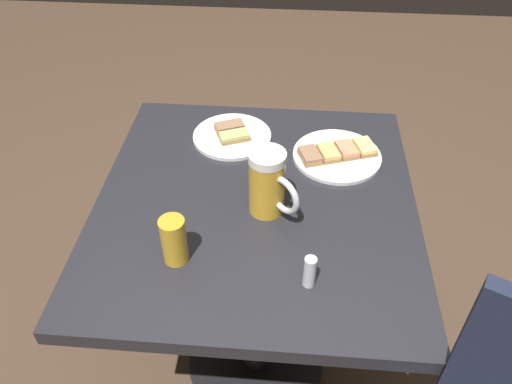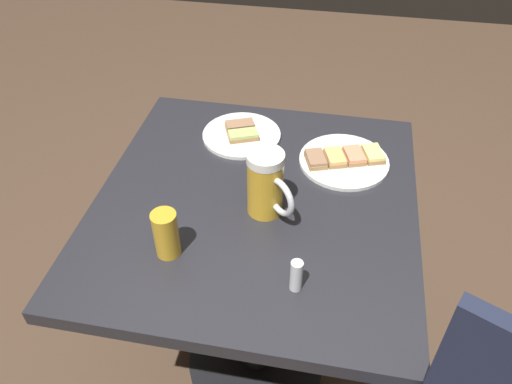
{
  "view_description": "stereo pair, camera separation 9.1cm",
  "coord_description": "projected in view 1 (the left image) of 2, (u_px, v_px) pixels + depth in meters",
  "views": [
    {
      "loc": [
        -0.07,
        0.88,
        1.52
      ],
      "look_at": [
        0.0,
        0.0,
        0.75
      ],
      "focal_mm": 35.33,
      "sensor_mm": 36.0,
      "label": 1
    },
    {
      "loc": [
        -0.16,
        0.87,
        1.52
      ],
      "look_at": [
        0.0,
        0.0,
        0.75
      ],
      "focal_mm": 35.33,
      "sensor_mm": 36.0,
      "label": 2
    }
  ],
  "objects": [
    {
      "name": "plate_near",
      "position": [
        337.0,
        154.0,
        1.3
      ],
      "size": [
        0.23,
        0.23,
        0.03
      ],
      "color": "white",
      "rests_on": "cafe_table"
    },
    {
      "name": "cafe_table",
      "position": [
        256.0,
        242.0,
        1.29
      ],
      "size": [
        0.75,
        0.8,
        0.73
      ],
      "color": "black",
      "rests_on": "ground_plane"
    },
    {
      "name": "salt_shaker",
      "position": [
        310.0,
        272.0,
        0.97
      ],
      "size": [
        0.02,
        0.02,
        0.07
      ],
      "primitive_type": "cylinder",
      "color": "silver",
      "rests_on": "cafe_table"
    },
    {
      "name": "ground_plane",
      "position": [
        256.0,
        360.0,
        1.67
      ],
      "size": [
        6.0,
        6.0,
        0.0
      ],
      "primitive_type": "plane",
      "color": "#4C3828"
    },
    {
      "name": "plate_far",
      "position": [
        232.0,
        135.0,
        1.37
      ],
      "size": [
        0.21,
        0.21,
        0.03
      ],
      "color": "white",
      "rests_on": "cafe_table"
    },
    {
      "name": "beer_glass_small",
      "position": [
        174.0,
        240.0,
        1.01
      ],
      "size": [
        0.05,
        0.05,
        0.11
      ],
      "primitive_type": "cylinder",
      "color": "gold",
      "rests_on": "cafe_table"
    },
    {
      "name": "beer_mug",
      "position": [
        268.0,
        184.0,
        1.11
      ],
      "size": [
        0.12,
        0.11,
        0.16
      ],
      "color": "gold",
      "rests_on": "cafe_table"
    }
  ]
}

